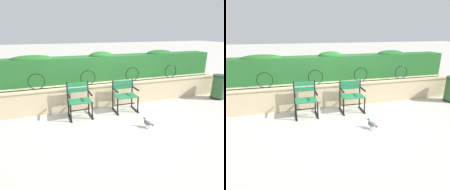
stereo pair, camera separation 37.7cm
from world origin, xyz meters
The scene contains 7 objects.
ground_plane centered at (0.00, 0.00, 0.00)m, with size 60.00×60.00×0.00m, color #BCB7AD.
stone_wall centered at (0.00, 0.82, 0.35)m, with size 7.82×0.41×0.69m.
iron_arch_fence centered at (-0.38, 0.74, 0.86)m, with size 7.27×0.02×0.42m.
hedge_row centered at (0.01, 1.29, 1.08)m, with size 7.66×0.59×0.85m.
park_chair_left centered at (-0.82, 0.27, 0.47)m, with size 0.58×0.52×0.89m.
park_chair_right centered at (0.44, 0.28, 0.46)m, with size 0.64×0.54×0.83m.
pigeon_near_chairs centered at (0.54, -0.88, 0.11)m, with size 0.18×0.27×0.22m.
Camera 2 is at (-1.26, -4.66, 2.15)m, focal length 32.11 mm.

